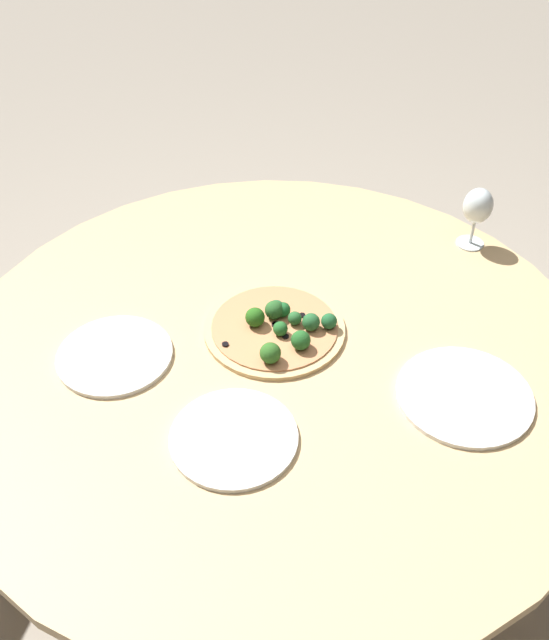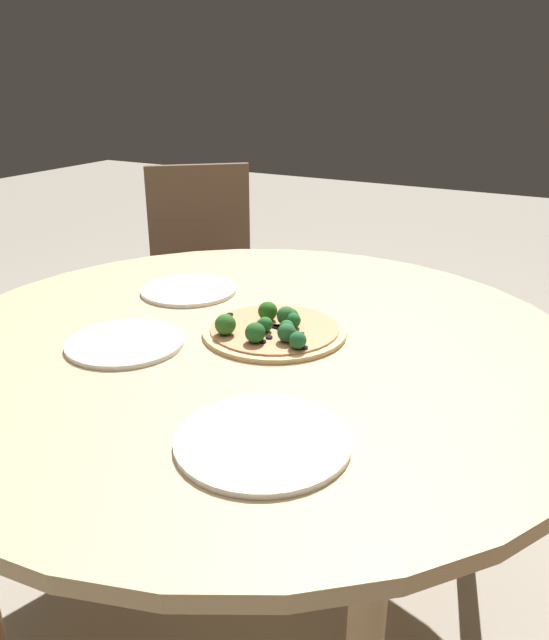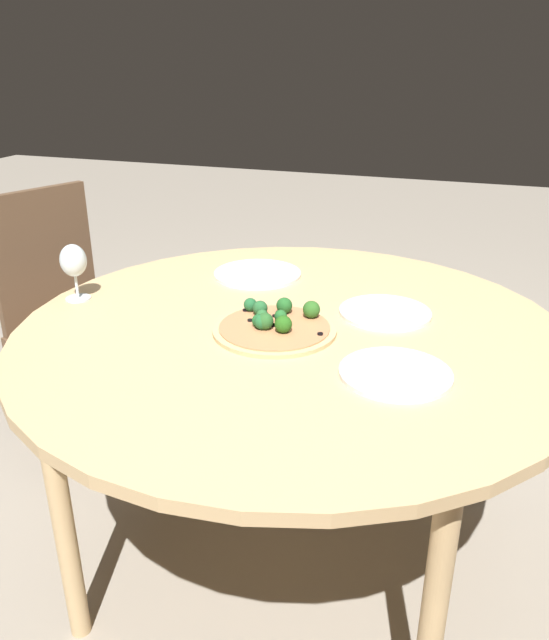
{
  "view_description": "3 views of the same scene",
  "coord_description": "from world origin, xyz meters",
  "px_view_note": "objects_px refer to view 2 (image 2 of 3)",
  "views": [
    {
      "loc": [
        0.63,
        0.87,
        1.76
      ],
      "look_at": [
        -0.03,
        -0.04,
        0.76
      ],
      "focal_mm": 40.0,
      "sensor_mm": 36.0,
      "label": 1
    },
    {
      "loc": [
        -0.61,
        1.01,
        1.25
      ],
      "look_at": [
        -0.03,
        -0.04,
        0.76
      ],
      "focal_mm": 35.0,
      "sensor_mm": 36.0,
      "label": 2
    },
    {
      "loc": [
        0.42,
        -1.34,
        1.36
      ],
      "look_at": [
        -0.03,
        -0.04,
        0.76
      ],
      "focal_mm": 35.0,
      "sensor_mm": 36.0,
      "label": 3
    }
  ],
  "objects_px": {
    "plate_near": "(189,290)",
    "plate_side": "(263,441)",
    "plate_far": "(125,343)",
    "chair_2": "(205,288)",
    "pizza": "(273,328)"
  },
  "relations": [
    {
      "from": "pizza",
      "to": "plate_side",
      "type": "bearing_deg",
      "value": 116.5
    },
    {
      "from": "chair_2",
      "to": "plate_side",
      "type": "xyz_separation_m",
      "value": [
        -0.89,
        1.12,
        0.25
      ]
    },
    {
      "from": "plate_far",
      "to": "chair_2",
      "type": "bearing_deg",
      "value": -63.46
    },
    {
      "from": "chair_2",
      "to": "plate_far",
      "type": "bearing_deg",
      "value": -103.86
    },
    {
      "from": "plate_near",
      "to": "pizza",
      "type": "bearing_deg",
      "value": 156.56
    },
    {
      "from": "chair_2",
      "to": "plate_near",
      "type": "height_order",
      "value": "chair_2"
    },
    {
      "from": "chair_2",
      "to": "plate_far",
      "type": "xyz_separation_m",
      "value": [
        -0.47,
        0.95,
        0.25
      ]
    },
    {
      "from": "plate_far",
      "to": "plate_near",
      "type": "bearing_deg",
      "value": -76.48
    },
    {
      "from": "plate_near",
      "to": "plate_side",
      "type": "distance_m",
      "value": 0.7
    },
    {
      "from": "plate_near",
      "to": "plate_far",
      "type": "height_order",
      "value": "same"
    },
    {
      "from": "plate_near",
      "to": "plate_side",
      "type": "relative_size",
      "value": 0.9
    },
    {
      "from": "plate_side",
      "to": "plate_far",
      "type": "bearing_deg",
      "value": -22.88
    },
    {
      "from": "chair_2",
      "to": "plate_side",
      "type": "distance_m",
      "value": 1.46
    },
    {
      "from": "pizza",
      "to": "chair_2",
      "type": "bearing_deg",
      "value": -46.97
    },
    {
      "from": "plate_far",
      "to": "plate_side",
      "type": "relative_size",
      "value": 0.9
    }
  ]
}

